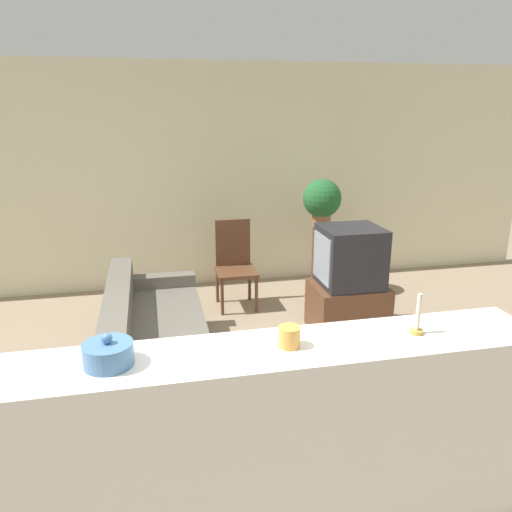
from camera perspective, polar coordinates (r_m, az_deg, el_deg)
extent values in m
plane|color=gray|center=(3.50, 0.08, -22.06)|extent=(14.00, 14.00, 0.00)
cube|color=beige|center=(6.18, -6.80, 8.84)|extent=(9.00, 0.06, 2.70)
cube|color=#605B51|center=(4.42, -11.08, -9.96)|extent=(0.81, 1.83, 0.46)
cube|color=#605B51|center=(4.28, -15.45, -5.64)|extent=(0.20, 1.83, 0.30)
cube|color=#605B51|center=(3.66, -10.74, -14.94)|extent=(0.81, 0.16, 0.58)
cube|color=#605B51|center=(5.16, -11.38, -5.23)|extent=(0.81, 0.16, 0.58)
cube|color=brown|center=(5.13, 10.41, -5.82)|extent=(0.72, 0.58, 0.49)
cube|color=#232328|center=(4.95, 10.73, -0.06)|extent=(0.57, 0.55, 0.58)
cube|color=#939EB2|center=(4.85, 7.57, -0.27)|extent=(0.02, 0.45, 0.46)
cube|color=brown|center=(5.56, -2.28, -1.83)|extent=(0.44, 0.44, 0.04)
cube|color=brown|center=(5.67, -2.67, 1.56)|extent=(0.40, 0.04, 0.53)
cylinder|color=brown|center=(5.44, -3.88, -4.78)|extent=(0.04, 0.04, 0.40)
cylinder|color=brown|center=(5.50, 0.05, -4.48)|extent=(0.04, 0.04, 0.40)
cylinder|color=brown|center=(5.79, -4.44, -3.42)|extent=(0.04, 0.04, 0.40)
cylinder|color=brown|center=(5.85, -0.75, -3.15)|extent=(0.04, 0.04, 0.40)
cylinder|color=brown|center=(6.03, 7.29, -0.46)|extent=(0.19, 0.19, 0.84)
cylinder|color=#8E5B3D|center=(5.90, 7.46, 4.07)|extent=(0.22, 0.22, 0.14)
sphere|color=#23602D|center=(5.85, 7.56, 6.55)|extent=(0.45, 0.45, 0.45)
cube|color=white|center=(2.73, 2.85, -20.59)|extent=(2.66, 0.44, 1.09)
cylinder|color=#4C7AAD|center=(2.35, -16.53, -10.70)|extent=(0.22, 0.22, 0.11)
sphere|color=#4C7AAD|center=(2.31, -16.69, -9.00)|extent=(0.05, 0.05, 0.05)
cylinder|color=gold|center=(2.42, 3.82, -9.20)|extent=(0.11, 0.11, 0.10)
cylinder|color=#B7933D|center=(2.69, 17.86, -8.22)|extent=(0.07, 0.07, 0.02)
cylinder|color=beige|center=(2.64, 18.07, -6.10)|extent=(0.02, 0.02, 0.20)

